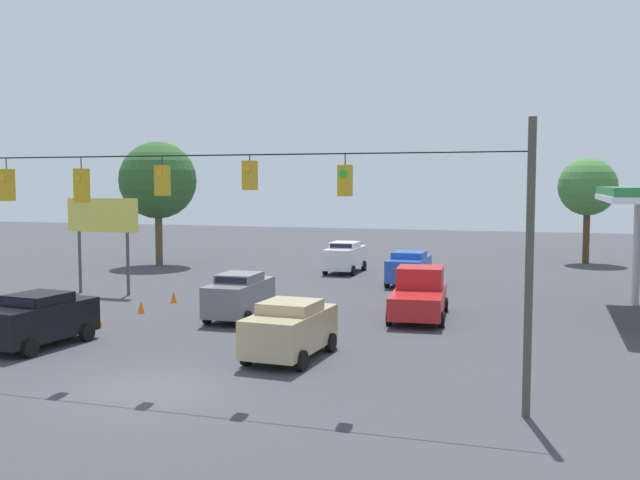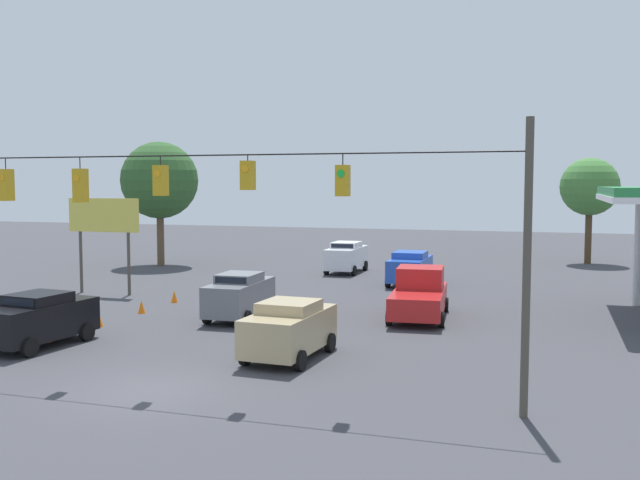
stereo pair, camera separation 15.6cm
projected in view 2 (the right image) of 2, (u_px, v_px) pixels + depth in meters
name	position (u px, v px, depth m)	size (l,w,h in m)	color
ground_plane	(149.00, 390.00, 19.73)	(140.00, 140.00, 0.00)	#3D3D42
overhead_signal_span	(157.00, 220.00, 20.16)	(20.11, 0.38, 7.30)	#4C473D
sedan_blue_oncoming_deep	(410.00, 267.00, 40.08)	(2.11, 4.45, 1.88)	#234CB2
sedan_tan_crossing_near	(289.00, 328.00, 23.23)	(2.26, 4.16, 1.89)	tan
pickup_truck_red_oncoming_far	(419.00, 295.00, 30.30)	(2.67, 5.65, 2.12)	red
sedan_black_parked_shoulder	(39.00, 319.00, 24.94)	(2.40, 4.30, 1.89)	black
sedan_white_withflow_deep	(346.00, 257.00, 45.57)	(2.00, 4.38, 1.97)	silver
sedan_grey_withflow_mid	(240.00, 295.00, 29.97)	(2.04, 4.23, 1.95)	slate
traffic_cone_nearest	(47.00, 334.00, 25.63)	(0.34, 0.34, 0.57)	orange
traffic_cone_second	(99.00, 320.00, 28.43)	(0.34, 0.34, 0.57)	orange
traffic_cone_third	(142.00, 307.00, 31.34)	(0.34, 0.34, 0.57)	orange
traffic_cone_fourth	(174.00, 297.00, 34.14)	(0.34, 0.34, 0.57)	orange
roadside_billboard	(104.00, 223.00, 36.63)	(4.11, 0.16, 4.95)	#4C473D
tree_horizon_left	(160.00, 181.00, 49.05)	(5.29, 5.29, 8.57)	brown
tree_horizon_right	(590.00, 187.00, 50.27)	(4.08, 4.08, 7.51)	#4C3823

